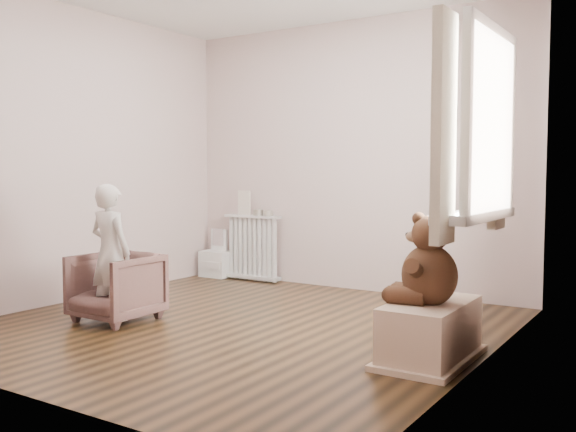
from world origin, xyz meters
The scene contains 19 objects.
floor centered at (0.00, 0.00, 0.00)m, with size 3.60×3.60×0.01m, color black.
back_wall centered at (0.00, 1.80, 1.30)m, with size 3.60×0.02×2.60m, color beige.
front_wall centered at (0.00, -1.80, 1.30)m, with size 3.60×0.02×2.60m, color beige.
left_wall centered at (-1.80, 0.00, 1.30)m, with size 0.02×3.60×2.60m, color beige.
right_wall centered at (1.80, 0.00, 1.30)m, with size 0.02×3.60×2.60m, color beige.
window centered at (1.76, 0.30, 1.45)m, with size 0.03×0.90×1.10m, color white.
window_sill centered at (1.67, 0.30, 0.87)m, with size 0.22×1.10×0.06m, color silver.
curtain_left centered at (1.65, -0.27, 1.39)m, with size 0.06×0.26×1.30m, color #BBB196.
curtain_right centered at (1.65, 0.87, 1.39)m, with size 0.06×0.26×1.30m, color #BBB196.
radiator centered at (-1.09, 1.68, 0.39)m, with size 0.66×0.12×0.69m, color silver.
paper_doll centered at (-1.19, 1.68, 0.82)m, with size 0.15×0.01×0.26m, color beige.
tin_a centered at (-1.01, 1.68, 0.72)m, with size 0.10×0.10×0.06m, color #A59E8C.
tin_b centered at (-0.89, 1.68, 0.72)m, with size 0.10×0.10×0.05m, color #A59E8C.
toy_vanity centered at (-1.55, 1.65, 0.28)m, with size 0.33×0.24×0.52m, color silver.
armchair centered at (-0.88, -0.39, 0.26)m, with size 0.56×0.58×0.53m, color #523530.
child centered at (-0.88, -0.44, 0.54)m, with size 0.38×0.25×1.04m, color beige.
toy_bench centered at (1.52, -0.08, 0.20)m, with size 0.41×0.77×0.36m, color beige.
teddy_bear centered at (1.53, -0.13, 0.67)m, with size 0.44×0.34×0.54m, color #331D10, non-canonical shape.
plush_cat centered at (1.66, 0.70, 1.00)m, with size 0.16×0.26×0.22m, color slate, non-canonical shape.
Camera 1 is at (2.87, -3.77, 1.15)m, focal length 40.00 mm.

